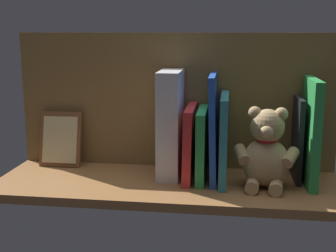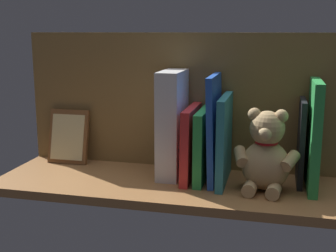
{
  "view_description": "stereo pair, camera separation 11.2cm",
  "coord_description": "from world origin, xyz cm",
  "px_view_note": "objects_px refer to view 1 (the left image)",
  "views": [
    {
      "loc": [
        -14.92,
        108.45,
        37.51
      ],
      "look_at": [
        0.0,
        0.0,
        14.22
      ],
      "focal_mm": 48.07,
      "sensor_mm": 36.0,
      "label": 1
    },
    {
      "loc": [
        -25.9,
        106.36,
        37.51
      ],
      "look_at": [
        0.0,
        0.0,
        14.22
      ],
      "focal_mm": 48.07,
      "sensor_mm": 36.0,
      "label": 2
    }
  ],
  "objects_px": {
    "dictionary_thick_white": "(172,124)",
    "picture_frame_leaning": "(61,139)",
    "teddy_bear": "(266,152)",
    "book_0": "(311,132)"
  },
  "relations": [
    {
      "from": "book_0",
      "to": "teddy_bear",
      "type": "relative_size",
      "value": 1.32
    },
    {
      "from": "book_0",
      "to": "dictionary_thick_white",
      "type": "bearing_deg",
      "value": -2.24
    },
    {
      "from": "picture_frame_leaning",
      "to": "book_0",
      "type": "bearing_deg",
      "value": 174.87
    },
    {
      "from": "picture_frame_leaning",
      "to": "teddy_bear",
      "type": "bearing_deg",
      "value": 169.3
    },
    {
      "from": "teddy_bear",
      "to": "picture_frame_leaning",
      "type": "height_order",
      "value": "teddy_bear"
    },
    {
      "from": "dictionary_thick_white",
      "to": "picture_frame_leaning",
      "type": "relative_size",
      "value": 1.79
    },
    {
      "from": "dictionary_thick_white",
      "to": "teddy_bear",
      "type": "bearing_deg",
      "value": 165.99
    },
    {
      "from": "book_0",
      "to": "picture_frame_leaning",
      "type": "relative_size",
      "value": 1.7
    },
    {
      "from": "teddy_bear",
      "to": "dictionary_thick_white",
      "type": "xyz_separation_m",
      "value": [
        0.24,
        -0.06,
        0.05
      ]
    },
    {
      "from": "book_0",
      "to": "teddy_bear",
      "type": "xyz_separation_m",
      "value": [
        0.11,
        0.05,
        -0.04
      ]
    }
  ]
}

